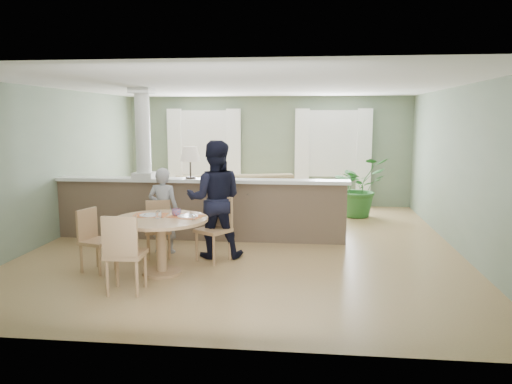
# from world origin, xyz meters

# --- Properties ---
(ground) EXTENTS (8.00, 8.00, 0.00)m
(ground) POSITION_xyz_m (0.00, 0.00, 0.00)
(ground) COLOR tan
(ground) RESTS_ON ground
(room_shell) EXTENTS (7.02, 8.02, 2.71)m
(room_shell) POSITION_xyz_m (-0.03, 0.63, 1.81)
(room_shell) COLOR gray
(room_shell) RESTS_ON ground
(pony_wall) EXTENTS (5.32, 0.38, 2.70)m
(pony_wall) POSITION_xyz_m (-0.99, 0.20, 0.71)
(pony_wall) COLOR brown
(pony_wall) RESTS_ON ground
(sofa) EXTENTS (3.55, 2.17, 0.97)m
(sofa) POSITION_xyz_m (-0.41, 1.69, 0.49)
(sofa) COLOR #8F7B4E
(sofa) RESTS_ON ground
(houseplant) EXTENTS (1.55, 1.50, 1.32)m
(houseplant) POSITION_xyz_m (2.12, 2.70, 0.66)
(houseplant) COLOR #296227
(houseplant) RESTS_ON ground
(dining_table) EXTENTS (1.32, 1.32, 0.90)m
(dining_table) POSITION_xyz_m (-0.99, -1.80, 0.64)
(dining_table) COLOR tan
(dining_table) RESTS_ON ground
(chair_far_boy) EXTENTS (0.50, 0.50, 0.88)m
(chair_far_boy) POSITION_xyz_m (-1.31, -0.93, 0.49)
(chair_far_boy) COLOR tan
(chair_far_boy) RESTS_ON ground
(chair_far_man) EXTENTS (0.61, 0.61, 0.98)m
(chair_far_man) POSITION_xyz_m (-0.35, -1.02, 0.54)
(chair_far_man) COLOR tan
(chair_far_man) RESTS_ON ground
(chair_near) EXTENTS (0.48, 0.48, 1.01)m
(chair_near) POSITION_xyz_m (-1.20, -2.66, 0.56)
(chair_near) COLOR tan
(chair_near) RESTS_ON ground
(chair_side) EXTENTS (0.51, 0.51, 0.90)m
(chair_side) POSITION_xyz_m (-1.99, -1.78, 0.49)
(chair_side) COLOR tan
(chair_side) RESTS_ON ground
(child_person) EXTENTS (0.53, 0.38, 1.39)m
(child_person) POSITION_xyz_m (-1.29, -0.70, 0.70)
(child_person) COLOR #95959A
(child_person) RESTS_ON ground
(man_person) EXTENTS (0.97, 0.80, 1.84)m
(man_person) POSITION_xyz_m (-0.41, -0.85, 0.92)
(man_person) COLOR black
(man_person) RESTS_ON ground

